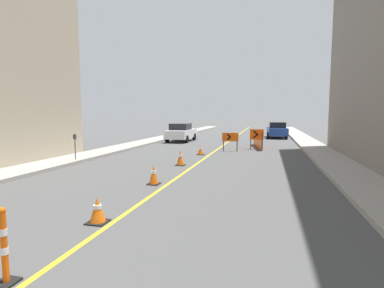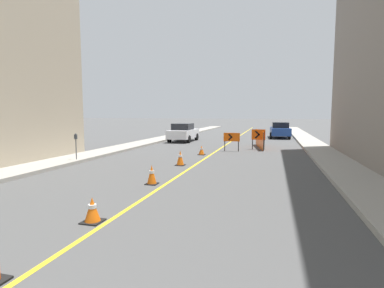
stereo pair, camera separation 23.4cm
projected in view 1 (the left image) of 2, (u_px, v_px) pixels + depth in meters
lane_stripe at (227, 143)px, 25.25m from camera, size 0.12×57.41×0.01m
sidewalk_left at (155, 140)px, 26.85m from camera, size 1.87×57.41×0.16m
sidewalk_right at (309, 144)px, 23.64m from camera, size 1.87×57.41×0.16m
traffic_cone_third at (97, 210)px, 6.70m from camera, size 0.44×0.44×0.58m
traffic_cone_fourth at (154, 175)px, 10.35m from camera, size 0.40×0.40×0.68m
traffic_cone_fifth at (180, 158)px, 14.15m from camera, size 0.43×0.43×0.71m
traffic_cone_farthest at (201, 150)px, 17.81m from camera, size 0.42×0.42×0.56m
delineator_post_front at (5, 251)px, 4.27m from camera, size 0.30×0.30×1.14m
arrow_barricade_primary at (230, 138)px, 19.46m from camera, size 1.05×0.14×1.20m
arrow_barricade_secondary at (257, 135)px, 20.39m from camera, size 0.91×0.08×1.38m
safety_mesh_fence at (258, 139)px, 21.63m from camera, size 0.76×4.33×1.24m
parked_car_curb_near at (181, 132)px, 26.36m from camera, size 1.93×4.31×1.59m
parked_car_curb_mid at (277, 130)px, 30.12m from camera, size 2.02×4.39×1.59m
parking_meter_near_curb at (75, 141)px, 14.82m from camera, size 0.12×0.11×1.30m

